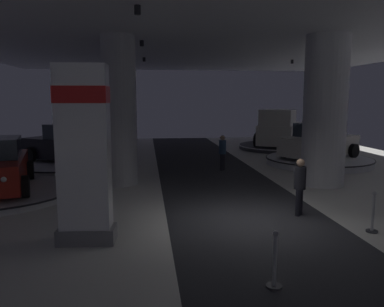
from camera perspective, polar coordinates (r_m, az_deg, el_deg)
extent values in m
cube|color=silver|center=(10.52, 8.63, -9.94)|extent=(24.00, 44.00, 0.05)
cube|color=#2D2D33|center=(10.51, 8.63, -9.79)|extent=(4.40, 44.00, 0.01)
cube|color=silver|center=(10.28, 9.32, 21.12)|extent=(24.00, 44.00, 0.10)
cylinder|color=black|center=(9.99, -8.02, 20.18)|extent=(0.16, 0.16, 0.22)
cylinder|color=black|center=(15.59, -7.40, 15.77)|extent=(0.16, 0.16, 0.22)
cylinder|color=black|center=(21.72, -7.06, 13.56)|extent=(0.16, 0.16, 0.22)
cylinder|color=black|center=(17.58, 21.74, 14.39)|extent=(0.16, 0.16, 0.22)
cylinder|color=black|center=(23.53, 14.51, 12.94)|extent=(0.16, 0.16, 0.22)
cylinder|color=#ADADB2|center=(14.66, -10.61, 6.12)|extent=(1.25, 1.25, 5.50)
cylinder|color=silver|center=(15.13, 18.97, 5.88)|extent=(1.57, 1.57, 5.50)
cube|color=slate|center=(9.22, -15.17, -11.43)|extent=(1.31, 0.73, 0.35)
cube|color=white|center=(8.78, -15.64, 0.82)|extent=(1.13, 0.63, 3.59)
cube|color=red|center=(8.71, -15.92, 8.34)|extent=(1.16, 0.66, 0.36)
cylinder|color=#333338|center=(25.76, 13.17, 0.98)|extent=(5.57, 5.57, 0.27)
cylinder|color=white|center=(25.75, 13.18, 1.20)|extent=(5.68, 5.68, 0.05)
cube|color=silver|center=(25.67, 13.23, 2.93)|extent=(4.59, 5.61, 1.20)
cube|color=silver|center=(23.95, 12.46, 5.12)|extent=(2.51, 2.45, 1.00)
cube|color=#28333D|center=(24.44, 12.72, 5.17)|extent=(1.52, 0.99, 0.75)
cylinder|color=black|center=(23.67, 15.05, 1.65)|extent=(0.68, 0.86, 0.84)
cylinder|color=black|center=(24.19, 9.56, 1.95)|extent=(0.68, 0.86, 0.84)
cylinder|color=black|center=(27.31, 16.44, 2.41)|extent=(0.68, 0.86, 0.84)
cylinder|color=black|center=(27.76, 11.64, 2.66)|extent=(0.68, 0.86, 0.84)
cylinder|color=black|center=(12.84, -23.30, -4.47)|extent=(0.37, 0.71, 0.68)
cylinder|color=black|center=(15.64, -22.66, -2.29)|extent=(0.37, 0.71, 0.68)
sphere|color=white|center=(12.19, -25.94, -3.43)|extent=(0.18, 0.18, 0.18)
cylinder|color=silver|center=(20.10, 18.11, -1.06)|extent=(5.05, 5.05, 0.33)
cylinder|color=black|center=(20.08, 18.13, -0.67)|extent=(5.15, 5.15, 0.05)
cube|color=silver|center=(20.00, 18.21, 1.14)|extent=(4.53, 3.69, 0.90)
cube|color=#2D3842|center=(19.81, 18.06, 3.26)|extent=(2.43, 2.31, 0.70)
cylinder|color=black|center=(21.76, 18.15, 0.96)|extent=(0.70, 0.54, 0.68)
cylinder|color=black|center=(20.71, 22.70, 0.39)|extent=(0.70, 0.54, 0.68)
cylinder|color=black|center=(19.49, 13.37, 0.36)|extent=(0.70, 0.54, 0.68)
cylinder|color=black|center=(18.31, 18.21, -0.32)|extent=(0.70, 0.54, 0.68)
sphere|color=white|center=(21.97, 20.21, 1.93)|extent=(0.18, 0.18, 0.18)
sphere|color=white|center=(21.46, 22.43, 1.68)|extent=(0.18, 0.18, 0.18)
cylinder|color=silver|center=(18.60, -17.48, -1.68)|extent=(5.11, 5.11, 0.37)
cylinder|color=black|center=(18.58, -17.50, -1.21)|extent=(5.21, 5.21, 0.05)
cube|color=black|center=(18.49, -17.59, 0.75)|extent=(4.50, 3.80, 0.90)
cube|color=#2D3842|center=(18.31, -17.35, 3.04)|extent=(2.44, 2.34, 0.70)
cylinder|color=black|center=(18.88, -22.78, -0.19)|extent=(0.69, 0.56, 0.68)
cylinder|color=black|center=(20.22, -18.52, 0.53)|extent=(0.69, 0.56, 0.68)
cylinder|color=black|center=(16.83, -16.39, -0.81)|extent=(0.69, 0.56, 0.68)
cylinder|color=black|center=(18.33, -12.17, 0.03)|extent=(0.69, 0.56, 0.68)
sphere|color=white|center=(19.63, -22.94, 1.22)|extent=(0.18, 0.18, 0.18)
sphere|color=white|center=(20.28, -20.83, 1.53)|extent=(0.18, 0.18, 0.18)
cylinder|color=#B7B7BC|center=(23.99, -15.69, 0.39)|extent=(5.85, 5.85, 0.27)
cylinder|color=black|center=(23.97, -15.70, 0.64)|extent=(5.97, 5.97, 0.05)
cube|color=silver|center=(23.90, -15.76, 2.16)|extent=(4.32, 2.10, 0.90)
cube|color=#2D3842|center=(23.86, -16.19, 3.93)|extent=(2.01, 1.70, 0.70)
cylinder|color=black|center=(24.85, -12.27, 1.86)|extent=(0.69, 0.27, 0.68)
cylinder|color=black|center=(22.86, -12.37, 1.34)|extent=(0.69, 0.27, 0.68)
cylinder|color=black|center=(25.08, -18.81, 1.67)|extent=(0.69, 0.27, 0.68)
cylinder|color=black|center=(23.11, -19.47, 1.13)|extent=(0.69, 0.27, 0.68)
sphere|color=white|center=(24.30, -10.83, 2.68)|extent=(0.18, 0.18, 0.18)
sphere|color=white|center=(23.32, -10.82, 2.45)|extent=(0.18, 0.18, 0.18)
cylinder|color=black|center=(17.46, 4.36, -1.23)|extent=(0.14, 0.14, 0.80)
cylinder|color=black|center=(17.62, 4.61, -1.15)|extent=(0.14, 0.14, 0.80)
cylinder|color=#233851|center=(17.44, 4.51, 0.95)|extent=(0.32, 0.32, 0.62)
sphere|color=#99755B|center=(17.40, 4.52, 2.32)|extent=(0.22, 0.22, 0.22)
cylinder|color=black|center=(11.11, 15.33, -6.88)|extent=(0.14, 0.14, 0.80)
cylinder|color=black|center=(11.27, 15.63, -6.68)|extent=(0.14, 0.14, 0.80)
cylinder|color=black|center=(11.04, 15.61, -3.46)|extent=(0.32, 0.32, 0.62)
sphere|color=#99755B|center=(10.97, 15.69, -1.31)|extent=(0.22, 0.22, 0.22)
cylinder|color=#333338|center=(7.16, 11.96, -18.56)|extent=(0.28, 0.28, 0.04)
cylinder|color=#B2B2B7|center=(6.97, 12.07, -15.17)|extent=(0.07, 0.07, 0.96)
sphere|color=#B2B2B7|center=(6.79, 12.19, -11.44)|extent=(0.10, 0.10, 0.10)
cylinder|color=#333338|center=(10.55, 24.93, -10.31)|extent=(0.28, 0.28, 0.04)
cylinder|color=#B2B2B7|center=(10.42, 25.08, -7.90)|extent=(0.07, 0.07, 0.96)
sphere|color=#B2B2B7|center=(10.30, 25.24, -5.33)|extent=(0.10, 0.10, 0.10)
cylinder|color=#333338|center=(10.69, -13.51, -9.53)|extent=(0.28, 0.28, 0.04)
cylinder|color=#B2B2B7|center=(10.56, -13.59, -7.15)|extent=(0.07, 0.07, 0.96)
sphere|color=#B2B2B7|center=(10.44, -13.67, -4.61)|extent=(0.10, 0.10, 0.10)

